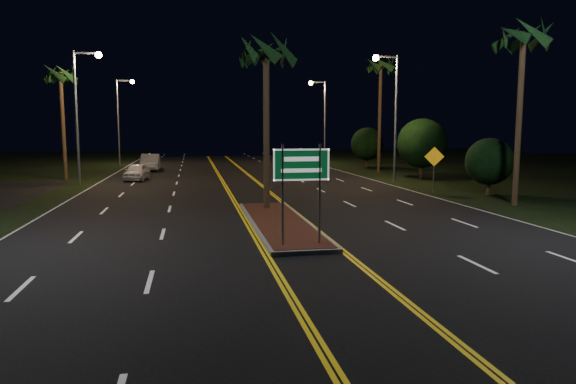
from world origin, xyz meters
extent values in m
plane|color=black|center=(0.00, 0.00, 0.00)|extent=(120.00, 120.00, 0.00)
cube|color=gray|center=(0.00, 7.00, 0.07)|extent=(2.25, 10.25, 0.15)
cube|color=#592819|center=(0.00, 7.00, 0.16)|extent=(2.00, 10.00, 0.02)
cylinder|color=gray|center=(-0.60, 2.80, 1.75)|extent=(0.08, 0.08, 3.20)
cylinder|color=gray|center=(0.60, 2.80, 1.75)|extent=(0.08, 0.08, 3.20)
cube|color=#07471E|center=(0.00, 2.80, 2.70)|extent=(1.80, 0.04, 1.00)
cube|color=white|center=(0.00, 2.77, 2.70)|extent=(1.80, 0.01, 1.00)
cylinder|color=gray|center=(-11.00, 24.00, 4.50)|extent=(0.18, 0.18, 9.00)
cube|color=gray|center=(-10.20, 24.00, 8.85)|extent=(1.60, 0.12, 0.12)
sphere|color=#FBB971|center=(-9.40, 24.00, 8.75)|extent=(0.44, 0.44, 0.44)
cylinder|color=gray|center=(-11.00, 44.00, 4.50)|extent=(0.18, 0.18, 9.00)
cube|color=gray|center=(-10.20, 44.00, 8.85)|extent=(1.60, 0.12, 0.12)
sphere|color=#FBB971|center=(-9.40, 44.00, 8.75)|extent=(0.44, 0.44, 0.44)
cylinder|color=gray|center=(11.00, 22.00, 4.50)|extent=(0.18, 0.18, 9.00)
cube|color=gray|center=(10.20, 22.00, 8.85)|extent=(1.60, 0.12, 0.12)
sphere|color=#FBB971|center=(9.40, 22.00, 8.75)|extent=(0.44, 0.44, 0.44)
cylinder|color=gray|center=(11.00, 42.00, 4.50)|extent=(0.18, 0.18, 9.00)
cube|color=gray|center=(10.20, 42.00, 8.85)|extent=(1.60, 0.12, 0.12)
sphere|color=#FBB971|center=(9.40, 42.00, 8.75)|extent=(0.44, 0.44, 0.44)
cylinder|color=#382819|center=(0.00, 10.50, 3.75)|extent=(0.28, 0.28, 7.50)
cylinder|color=#382819|center=(-12.80, 28.00, 4.00)|extent=(0.28, 0.28, 8.00)
cylinder|color=#382819|center=(12.50, 10.00, 4.25)|extent=(0.28, 0.28, 8.50)
cylinder|color=#382819|center=(12.80, 30.00, 4.75)|extent=(0.28, 0.28, 9.50)
cylinder|color=#382819|center=(13.50, 14.00, 0.45)|extent=(0.24, 0.24, 0.90)
sphere|color=black|center=(13.50, 14.00, 1.95)|extent=(2.70, 2.70, 2.70)
cylinder|color=#382819|center=(14.00, 24.00, 0.63)|extent=(0.24, 0.24, 1.26)
sphere|color=black|center=(14.00, 24.00, 2.73)|extent=(3.78, 3.78, 3.78)
cylinder|color=#382819|center=(13.80, 36.00, 0.54)|extent=(0.24, 0.24, 1.08)
sphere|color=black|center=(13.80, 36.00, 2.34)|extent=(3.24, 3.24, 3.24)
imported|color=silver|center=(-7.48, 26.71, 0.73)|extent=(2.34, 4.56, 1.46)
imported|color=silver|center=(-7.20, 35.96, 0.88)|extent=(2.31, 5.29, 1.75)
cylinder|color=gray|center=(10.81, 15.48, 1.20)|extent=(0.07, 0.07, 2.40)
cube|color=orange|center=(10.81, 15.46, 2.18)|extent=(1.12, 0.35, 1.16)
camera|label=1|loc=(-3.37, -12.96, 3.82)|focal=32.00mm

